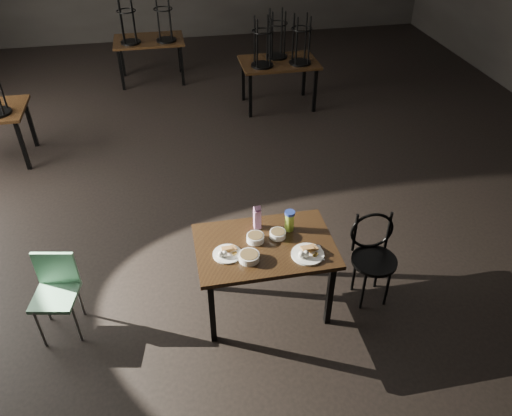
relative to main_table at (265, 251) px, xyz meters
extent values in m
plane|color=black|center=(0.25, 2.02, -0.67)|extent=(12.00, 12.00, 0.00)
cube|color=black|center=(0.00, 0.00, 0.06)|extent=(1.20, 0.80, 0.04)
cube|color=black|center=(-0.52, -0.32, -0.32)|extent=(0.05, 0.05, 0.71)
cube|color=black|center=(0.52, -0.32, -0.32)|extent=(0.05, 0.05, 0.71)
cube|color=black|center=(-0.52, 0.32, -0.32)|extent=(0.05, 0.05, 0.71)
cube|color=black|center=(0.52, 0.32, -0.32)|extent=(0.05, 0.05, 0.71)
cylinder|color=white|center=(-0.34, -0.07, 0.09)|extent=(0.25, 0.25, 0.01)
cube|color=#A96C3C|center=(-0.33, -0.03, 0.14)|extent=(0.09, 0.09, 0.04)
cube|color=#A96C3C|center=(-0.30, -0.03, 0.14)|extent=(0.10, 0.10, 0.03)
ellipsoid|color=white|center=(-0.40, -0.10, 0.12)|extent=(0.05, 0.05, 0.06)
ellipsoid|color=white|center=(-0.36, -0.10, 0.12)|extent=(0.05, 0.05, 0.06)
cylinder|color=white|center=(0.33, -0.20, 0.09)|extent=(0.28, 0.28, 0.02)
cube|color=#A96C3C|center=(0.33, -0.16, 0.15)|extent=(0.10, 0.10, 0.05)
cube|color=#A96C3C|center=(0.36, -0.16, 0.15)|extent=(0.12, 0.12, 0.03)
ellipsoid|color=white|center=(0.26, -0.24, 0.13)|extent=(0.05, 0.05, 0.07)
ellipsoid|color=white|center=(0.30, -0.24, 0.13)|extent=(0.05, 0.05, 0.07)
cylinder|color=white|center=(-0.07, 0.06, 0.11)|extent=(0.15, 0.15, 0.06)
cylinder|color=brown|center=(-0.07, 0.06, 0.13)|extent=(0.13, 0.13, 0.01)
cylinder|color=white|center=(0.13, 0.08, 0.11)|extent=(0.14, 0.14, 0.06)
cylinder|color=brown|center=(0.13, 0.08, 0.13)|extent=(0.12, 0.12, 0.01)
cylinder|color=white|center=(-0.17, -0.16, 0.11)|extent=(0.18, 0.18, 0.06)
cylinder|color=brown|center=(-0.17, -0.16, 0.13)|extent=(0.15, 0.15, 0.01)
cube|color=#811769|center=(-0.02, 0.24, 0.17)|extent=(0.06, 0.06, 0.19)
cube|color=#811769|center=(-0.02, 0.24, 0.29)|extent=(0.06, 0.06, 0.06)
cylinder|color=#A3CD3C|center=(0.26, 0.16, 0.16)|extent=(0.09, 0.09, 0.17)
cylinder|color=navy|center=(0.26, 0.16, 0.26)|extent=(0.10, 0.10, 0.03)
ellipsoid|color=silver|center=(0.45, -0.12, 0.08)|extent=(0.05, 0.06, 0.01)
cube|color=silver|center=(0.45, -0.23, 0.08)|extent=(0.02, 0.14, 0.00)
cylinder|color=black|center=(1.00, -0.10, -0.20)|extent=(0.42, 0.42, 0.03)
torus|color=black|center=(1.02, 0.08, 0.01)|extent=(0.40, 0.07, 0.40)
cylinder|color=black|center=(1.12, 0.02, -0.44)|extent=(0.03, 0.03, 0.47)
cylinder|color=black|center=(0.88, 0.02, -0.44)|extent=(0.03, 0.03, 0.47)
cylinder|color=black|center=(0.88, -0.22, -0.44)|extent=(0.03, 0.03, 0.47)
cylinder|color=black|center=(1.12, -0.22, -0.44)|extent=(0.03, 0.03, 0.47)
cube|color=#74B58E|center=(-1.82, 0.05, -0.25)|extent=(0.42, 0.42, 0.04)
cube|color=#74B58E|center=(-1.79, 0.21, -0.06)|extent=(0.36, 0.10, 0.34)
cylinder|color=slate|center=(-1.97, -0.10, -0.46)|extent=(0.02, 0.02, 0.42)
cylinder|color=slate|center=(-1.67, -0.10, -0.46)|extent=(0.02, 0.02, 0.42)
cylinder|color=slate|center=(-1.97, 0.20, -0.46)|extent=(0.02, 0.02, 0.42)
cylinder|color=slate|center=(-1.67, 0.20, -0.46)|extent=(0.02, 0.02, 0.42)
cube|color=black|center=(-2.59, 2.96, -0.32)|extent=(0.05, 0.05, 0.71)
cube|color=black|center=(-2.59, 3.60, -0.32)|extent=(0.05, 0.05, 0.71)
cube|color=black|center=(1.12, 4.24, 0.06)|extent=(1.20, 0.80, 0.04)
cube|color=black|center=(0.60, 3.92, -0.32)|extent=(0.05, 0.05, 0.71)
cube|color=black|center=(1.64, 3.92, -0.32)|extent=(0.05, 0.05, 0.71)
cube|color=black|center=(0.60, 4.56, -0.32)|extent=(0.05, 0.05, 0.71)
cube|color=black|center=(1.64, 4.56, -0.32)|extent=(0.05, 0.05, 0.71)
cylinder|color=black|center=(0.82, 4.09, 0.09)|extent=(0.34, 0.34, 0.03)
torus|color=black|center=(0.82, 4.09, 0.59)|extent=(0.32, 0.32, 0.02)
cylinder|color=black|center=(0.92, 4.19, 0.46)|extent=(0.03, 0.03, 0.70)
cylinder|color=black|center=(0.72, 4.19, 0.46)|extent=(0.03, 0.03, 0.70)
cylinder|color=black|center=(0.72, 3.99, 0.46)|extent=(0.03, 0.03, 0.70)
cylinder|color=black|center=(0.92, 3.99, 0.46)|extent=(0.03, 0.03, 0.70)
cylinder|color=black|center=(1.42, 4.09, 0.09)|extent=(0.34, 0.34, 0.03)
torus|color=black|center=(1.42, 4.09, 0.59)|extent=(0.32, 0.32, 0.02)
cylinder|color=black|center=(1.52, 4.19, 0.46)|extent=(0.03, 0.03, 0.70)
cylinder|color=black|center=(1.32, 4.19, 0.46)|extent=(0.03, 0.03, 0.70)
cylinder|color=black|center=(1.32, 3.99, 0.46)|extent=(0.03, 0.03, 0.70)
cylinder|color=black|center=(1.52, 3.99, 0.46)|extent=(0.03, 0.03, 0.70)
cylinder|color=black|center=(1.12, 4.42, 0.09)|extent=(0.34, 0.34, 0.03)
torus|color=black|center=(1.12, 4.42, 0.59)|extent=(0.32, 0.32, 0.02)
cylinder|color=black|center=(1.22, 4.52, 0.46)|extent=(0.03, 0.03, 0.70)
cylinder|color=black|center=(1.02, 4.52, 0.46)|extent=(0.03, 0.03, 0.70)
cylinder|color=black|center=(1.02, 4.32, 0.46)|extent=(0.03, 0.03, 0.70)
cylinder|color=black|center=(1.22, 4.32, 0.46)|extent=(0.03, 0.03, 0.70)
cube|color=black|center=(-0.87, 5.70, 0.06)|extent=(1.20, 0.80, 0.04)
cube|color=black|center=(-1.39, 5.38, -0.32)|extent=(0.05, 0.05, 0.71)
cube|color=black|center=(-0.35, 5.38, -0.32)|extent=(0.05, 0.05, 0.71)
cube|color=black|center=(-1.39, 6.02, -0.32)|extent=(0.05, 0.05, 0.71)
cube|color=black|center=(-0.35, 6.02, -0.32)|extent=(0.05, 0.05, 0.71)
cylinder|color=black|center=(-1.17, 5.55, 0.09)|extent=(0.34, 0.34, 0.03)
torus|color=black|center=(-1.17, 5.55, 0.59)|extent=(0.32, 0.32, 0.02)
cylinder|color=black|center=(-1.07, 5.65, 0.46)|extent=(0.03, 0.03, 0.70)
cylinder|color=black|center=(-1.27, 5.65, 0.46)|extent=(0.03, 0.03, 0.70)
cylinder|color=black|center=(-1.27, 5.45, 0.46)|extent=(0.03, 0.03, 0.70)
cylinder|color=black|center=(-1.07, 5.45, 0.46)|extent=(0.03, 0.03, 0.70)
cylinder|color=black|center=(-0.57, 5.55, 0.09)|extent=(0.34, 0.34, 0.03)
torus|color=black|center=(-0.57, 5.55, 0.59)|extent=(0.32, 0.32, 0.02)
cylinder|color=black|center=(-0.47, 5.65, 0.46)|extent=(0.03, 0.03, 0.70)
cylinder|color=black|center=(-0.67, 5.65, 0.46)|extent=(0.03, 0.03, 0.70)
cylinder|color=black|center=(-0.67, 5.45, 0.46)|extent=(0.03, 0.03, 0.70)
cylinder|color=black|center=(-0.47, 5.45, 0.46)|extent=(0.03, 0.03, 0.70)
camera|label=1|loc=(-0.70, -3.19, 2.91)|focal=35.00mm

